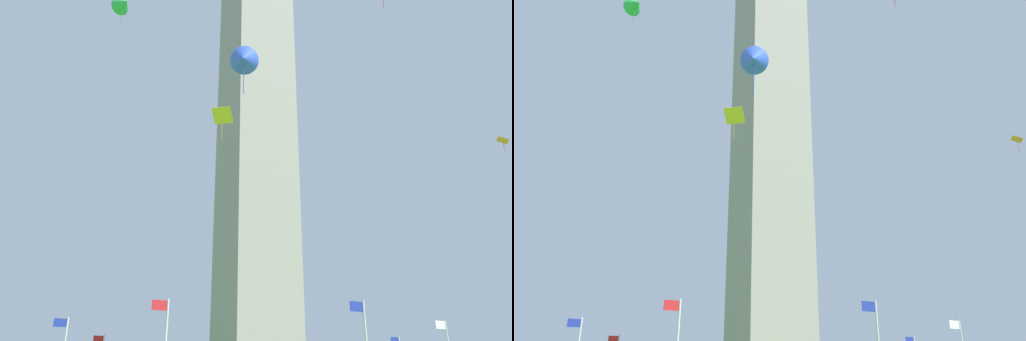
% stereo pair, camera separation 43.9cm
% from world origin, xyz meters
% --- Properties ---
extents(obelisk_monument, '(6.57, 6.57, 59.75)m').
position_xyz_m(obelisk_monument, '(0.00, 0.00, 29.88)').
color(obelisk_monument, gray).
rests_on(obelisk_monument, ground).
extents(kite_yellow_diamond, '(1.81, 1.76, 2.27)m').
position_xyz_m(kite_yellow_diamond, '(9.09, 13.63, 21.43)').
color(kite_yellow_diamond, yellow).
extents(kite_blue_delta, '(2.34, 2.54, 3.28)m').
position_xyz_m(kite_blue_delta, '(11.44, 22.91, 19.57)').
color(kite_blue_delta, blue).
extents(kite_green_delta, '(1.74, 1.85, 2.72)m').
position_xyz_m(kite_green_delta, '(16.94, 13.06, 29.36)').
color(kite_green_delta, green).
extents(kite_orange_diamond, '(1.21, 1.23, 1.50)m').
position_xyz_m(kite_orange_diamond, '(-16.03, 17.00, 23.32)').
color(kite_orange_diamond, orange).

